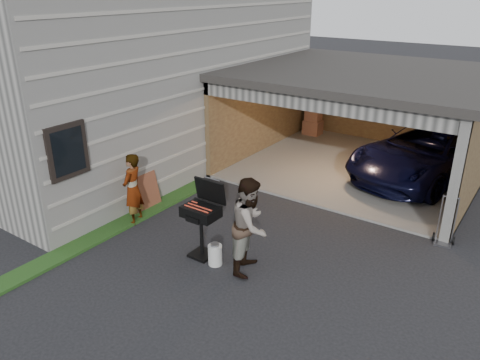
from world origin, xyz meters
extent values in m
plane|color=black|center=(0.00, 0.00, 0.00)|extent=(80.00, 80.00, 0.00)
cube|color=#474744|center=(-6.00, 4.00, 2.75)|extent=(7.00, 11.00, 5.50)
cube|color=#193814|center=(-2.25, -1.00, 0.03)|extent=(0.50, 8.00, 0.06)
cube|color=#605E59|center=(0.75, 6.50, 0.03)|extent=(6.50, 6.00, 0.06)
cube|color=#453020|center=(0.75, 9.43, 1.35)|extent=(6.50, 0.15, 2.70)
cube|color=#453020|center=(-2.42, 6.50, 1.35)|extent=(0.15, 6.00, 2.70)
cube|color=#2D2B28|center=(0.75, 6.50, 2.80)|extent=(6.80, 6.30, 0.20)
cube|color=#474744|center=(0.75, 3.58, 2.52)|extent=(6.50, 0.16, 0.36)
cube|color=silver|center=(0.75, 4.80, 2.62)|extent=(6.00, 2.40, 0.06)
cube|color=#474744|center=(3.90, 3.55, 1.35)|extent=(0.20, 0.18, 2.70)
cube|color=brown|center=(-1.80, 8.70, 0.31)|extent=(0.60, 0.50, 0.50)
cube|color=brown|center=(-1.80, 8.70, 0.79)|extent=(0.50, 0.45, 0.45)
cube|color=brown|center=(3.20, 8.60, 0.36)|extent=(0.55, 0.50, 0.60)
cube|color=brown|center=(3.38, 9.20, 1.20)|extent=(0.24, 0.43, 2.20)
imported|color=black|center=(2.60, 6.90, 0.72)|extent=(3.76, 5.65, 1.44)
imported|color=#9FAAC8|center=(-2.10, 0.43, 0.83)|extent=(0.55, 0.69, 1.65)
imported|color=#49251C|center=(1.09, 0.36, 0.93)|extent=(0.92, 1.06, 1.87)
cube|color=black|center=(0.05, 0.20, 0.03)|extent=(0.44, 0.44, 0.05)
cylinder|color=black|center=(0.05, 0.20, 0.47)|extent=(0.07, 0.07, 0.89)
cube|color=black|center=(0.05, 0.20, 0.98)|extent=(0.70, 0.49, 0.21)
cube|color=#59595B|center=(0.05, 0.20, 1.07)|extent=(0.63, 0.42, 0.02)
cube|color=black|center=(0.05, 0.51, 1.31)|extent=(0.70, 0.13, 0.49)
cylinder|color=silver|center=(0.45, 0.10, 0.21)|extent=(0.35, 0.35, 0.41)
cube|color=brown|center=(-2.40, 1.10, 0.43)|extent=(0.22, 0.78, 0.86)
cube|color=slate|center=(3.90, 3.40, 0.02)|extent=(0.37, 0.26, 0.04)
cylinder|color=black|center=(3.69, 3.49, 0.09)|extent=(0.06, 0.18, 0.18)
cylinder|color=black|center=(4.08, 3.55, 0.09)|extent=(0.06, 0.18, 0.18)
cylinder|color=slate|center=(3.74, 3.50, 0.55)|extent=(0.03, 0.03, 1.04)
cylinder|color=slate|center=(4.03, 3.54, 0.55)|extent=(0.03, 0.03, 1.04)
cylinder|color=slate|center=(3.88, 3.52, 1.04)|extent=(0.30, 0.07, 0.03)
camera|label=1|loc=(5.29, -5.98, 5.04)|focal=35.00mm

